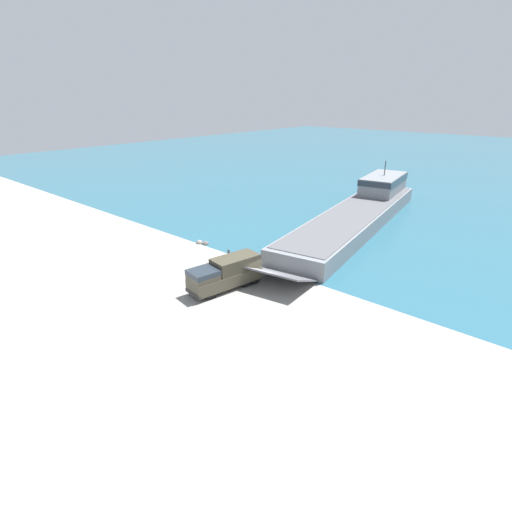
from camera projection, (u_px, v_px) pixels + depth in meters
name	position (u px, v px, depth m)	size (l,w,h in m)	color
ground_plane	(267.00, 287.00, 39.07)	(240.00, 240.00, 0.00)	gray
water_surface	(493.00, 166.00, 104.88)	(240.00, 180.00, 0.01)	#285B70
landing_craft	(362.00, 209.00, 59.13)	(13.80, 45.22, 7.50)	gray
military_truck	(225.00, 273.00, 38.35)	(3.65, 7.72, 2.99)	#4C4738
soldier_on_ramp	(218.00, 266.00, 41.42)	(0.49, 0.34, 1.77)	#566042
mooring_bollard	(229.00, 253.00, 46.34)	(0.30, 0.30, 0.88)	#333338
shoreline_rock_a	(200.00, 243.00, 50.66)	(0.87, 0.87, 0.87)	gray
shoreline_rock_b	(206.00, 244.00, 50.32)	(0.84, 0.84, 0.84)	#66605B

